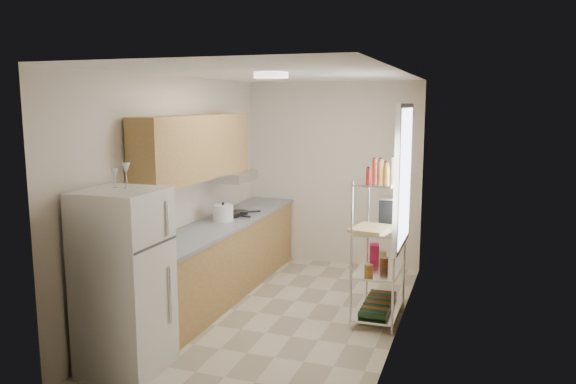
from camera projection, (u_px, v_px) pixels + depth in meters
name	position (u px, v px, depth m)	size (l,w,h in m)	color
room	(281.00, 199.00, 5.93)	(2.52, 4.42, 2.62)	beige
counter_run	(222.00, 258.00, 6.77)	(0.63, 3.51, 0.90)	tan
upper_cabinets	(196.00, 147.00, 6.28)	(0.33, 2.20, 0.72)	tan
range_hood	(231.00, 176.00, 7.08)	(0.50, 0.60, 0.12)	#B7BABC
window	(404.00, 176.00, 5.83)	(0.06, 1.00, 1.46)	white
bakers_rack	(380.00, 217.00, 5.92)	(0.45, 0.90, 1.73)	silver
ceiling_dome	(271.00, 75.00, 5.45)	(0.34, 0.34, 0.06)	white
refrigerator	(124.00, 281.00, 4.80)	(0.65, 0.65, 1.59)	silver
wine_glass_a	(115.00, 178.00, 4.76)	(0.06, 0.06, 0.17)	silver
wine_glass_b	(126.00, 175.00, 4.74)	(0.08, 0.08, 0.22)	silver
rice_cooker	(223.00, 213.00, 6.73)	(0.24, 0.24, 0.20)	white
frying_pan_large	(228.00, 215.00, 6.99)	(0.29, 0.29, 0.05)	black
frying_pan_small	(240.00, 212.00, 7.15)	(0.21, 0.21, 0.04)	black
cutting_board	(371.00, 228.00, 5.77)	(0.35, 0.45, 0.03)	tan
espresso_machine	(387.00, 210.00, 6.06)	(0.17, 0.25, 0.29)	black
storage_bag	(374.00, 251.00, 6.34)	(0.10, 0.14, 0.16)	#A51431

